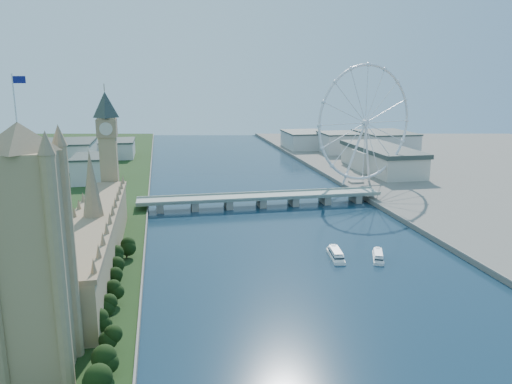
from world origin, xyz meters
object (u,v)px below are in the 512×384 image
object	(u,v)px
tour_boat_far	(378,259)
london_eye	(365,123)
tour_boat_near	(336,258)
victoria_tower	(30,246)

from	to	relation	value
tour_boat_far	london_eye	bearing A→B (deg)	91.48
tour_boat_near	tour_boat_far	bearing A→B (deg)	-8.31
tour_boat_near	tour_boat_far	distance (m)	26.77
victoria_tower	london_eye	bearing A→B (deg)	49.65
victoria_tower	tour_boat_far	size ratio (longest dim) A/B	4.27
london_eye	tour_boat_far	bearing A→B (deg)	-109.97
london_eye	tour_boat_near	xyz separation A→B (m)	(-99.35, -195.22, -67.52)
victoria_tower	tour_boat_near	xyz separation A→B (m)	(155.63, 104.86, -54.49)
tour_boat_far	tour_boat_near	bearing A→B (deg)	-174.14
victoria_tower	tour_boat_near	distance (m)	195.41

